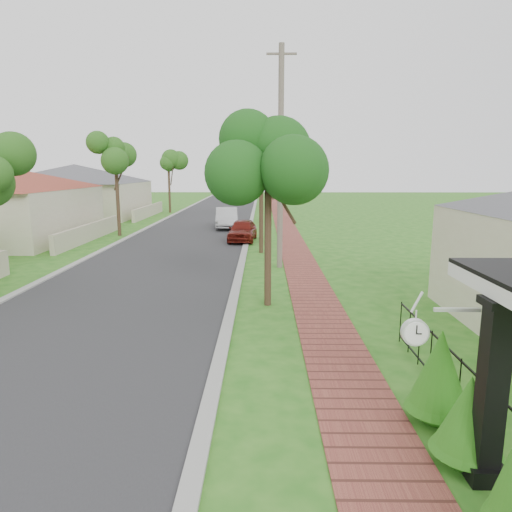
% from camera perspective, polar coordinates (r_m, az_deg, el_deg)
% --- Properties ---
extents(ground, '(160.00, 160.00, 0.00)m').
position_cam_1_polar(ground, '(7.85, -11.64, -20.89)').
color(ground, '#256818').
rests_on(ground, ground).
extents(road, '(7.00, 120.00, 0.02)m').
position_cam_1_polar(road, '(27.22, -8.85, 1.93)').
color(road, '#28282B').
rests_on(road, ground).
extents(kerb_right, '(0.30, 120.00, 0.10)m').
position_cam_1_polar(kerb_right, '(26.85, -1.14, 1.93)').
color(kerb_right, '#9E9E99').
rests_on(kerb_right, ground).
extents(kerb_left, '(0.30, 120.00, 0.10)m').
position_cam_1_polar(kerb_left, '(28.07, -16.22, 1.89)').
color(kerb_left, '#9E9E99').
rests_on(kerb_left, ground).
extents(sidewalk, '(1.50, 120.00, 0.03)m').
position_cam_1_polar(sidewalk, '(26.89, 4.41, 1.92)').
color(sidewalk, '#94493B').
rests_on(sidewalk, ground).
extents(porch_post, '(0.48, 0.48, 2.52)m').
position_cam_1_polar(porch_post, '(6.94, 27.25, -15.88)').
color(porch_post, black).
rests_on(porch_post, ground).
extents(picket_fence, '(0.03, 8.02, 1.00)m').
position_cam_1_polar(picket_fence, '(8.14, 25.98, -16.36)').
color(picket_fence, black).
rests_on(picket_fence, ground).
extents(street_trees, '(10.70, 37.65, 5.89)m').
position_cam_1_polar(street_trees, '(33.66, -6.89, 11.38)').
color(street_trees, '#382619').
rests_on(street_trees, ground).
extents(hedge_row, '(0.92, 4.58, 2.11)m').
position_cam_1_polar(hedge_row, '(6.69, 27.98, -20.06)').
color(hedge_row, '#176414').
rests_on(hedge_row, ground).
extents(far_house_grey, '(15.56, 15.56, 4.60)m').
position_cam_1_polar(far_house_grey, '(43.80, -21.55, 7.67)').
color(far_house_grey, beige).
rests_on(far_house_grey, ground).
extents(parked_car_red, '(1.75, 3.79, 1.26)m').
position_cam_1_polar(parked_car_red, '(26.60, -1.70, 3.22)').
color(parked_car_red, maroon).
rests_on(parked_car_red, ground).
extents(parked_car_white, '(1.83, 4.42, 1.42)m').
position_cam_1_polar(parked_car_white, '(32.69, -3.69, 4.74)').
color(parked_car_white, '#BABABC').
rests_on(parked_car_white, ground).
extents(near_tree, '(2.13, 2.13, 5.48)m').
position_cam_1_polar(near_tree, '(13.52, 1.55, 11.87)').
color(near_tree, '#382619').
rests_on(near_tree, ground).
extents(utility_pole, '(1.20, 0.24, 8.98)m').
position_cam_1_polar(utility_pole, '(19.08, 3.09, 12.07)').
color(utility_pole, '#73645A').
rests_on(utility_pole, ground).
extents(station_clock, '(1.04, 0.13, 0.53)m').
position_cam_1_polar(station_clock, '(6.64, 19.66, -8.72)').
color(station_clock, silver).
rests_on(station_clock, ground).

